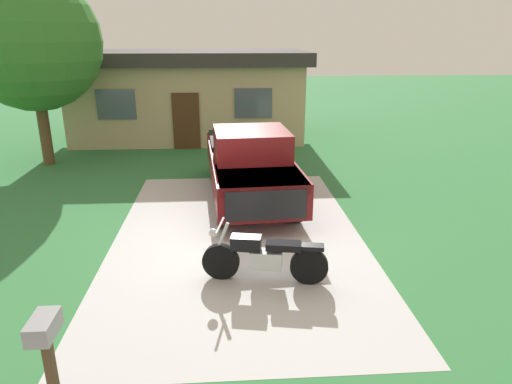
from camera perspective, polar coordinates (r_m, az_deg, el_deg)
name	(u,v)px	position (r m, az deg, el deg)	size (l,w,h in m)	color
ground_plane	(238,237)	(9.93, -2.20, -5.63)	(80.00, 80.00, 0.00)	#347940
driveway_pad	(238,237)	(9.93, -2.20, -5.61)	(5.26, 8.67, 0.01)	silver
motorcycle	(264,257)	(8.07, 0.95, -8.00)	(2.20, 0.77, 1.09)	black
pickup_truck	(249,162)	(12.09, -0.86, 3.72)	(2.38, 5.74, 1.90)	black
mailbox	(46,340)	(5.73, -24.62, -16.36)	(0.26, 0.48, 1.26)	#4C3823
shade_tree	(31,42)	(16.50, -26.09, 16.36)	(4.26, 4.26, 6.05)	brown
neighbor_house	(190,93)	(19.99, -8.19, 12.04)	(9.60, 5.60, 3.50)	tan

